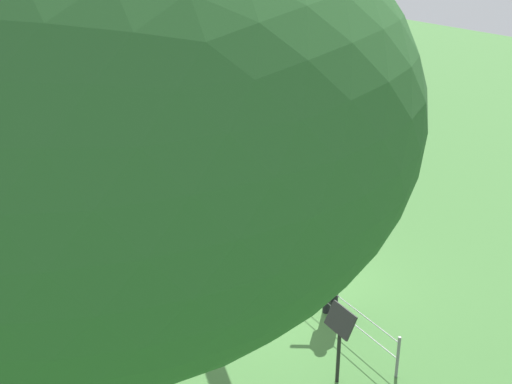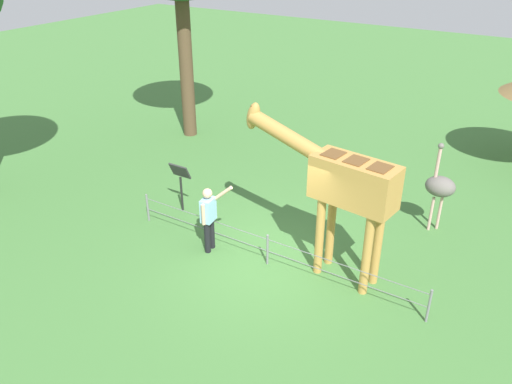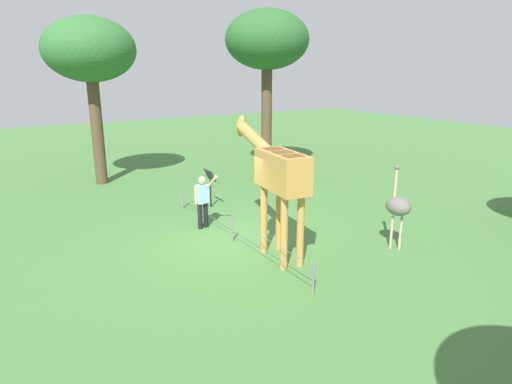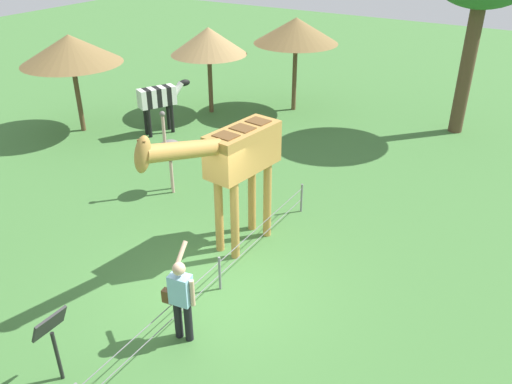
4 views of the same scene
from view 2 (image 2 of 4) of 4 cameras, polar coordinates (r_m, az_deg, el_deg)
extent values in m
plane|color=#427538|center=(11.45, 1.72, -7.64)|extent=(60.00, 60.00, 0.00)
cylinder|color=#BC8942|center=(10.68, 7.18, -4.95)|extent=(0.18, 0.18, 1.81)
cylinder|color=#BC8942|center=(11.00, 8.44, -3.98)|extent=(0.18, 0.18, 1.81)
cylinder|color=#BC8942|center=(10.25, 12.36, -7.01)|extent=(0.18, 0.18, 1.81)
cylinder|color=#BC8942|center=(10.58, 13.51, -5.92)|extent=(0.18, 0.18, 1.81)
cube|color=#BC8942|center=(9.94, 10.98, 1.09)|extent=(1.78, 0.92, 0.90)
cube|color=brown|center=(9.97, 8.73, 4.29)|extent=(0.42, 0.48, 0.02)
cube|color=brown|center=(9.75, 11.22, 3.50)|extent=(0.42, 0.48, 0.02)
cube|color=brown|center=(9.55, 13.82, 2.68)|extent=(0.42, 0.48, 0.02)
cylinder|color=#BC8942|center=(10.48, 3.79, 6.12)|extent=(2.04, 0.58, 0.81)
ellipsoid|color=#BC8942|center=(10.94, -0.31, 8.56)|extent=(0.46, 0.31, 0.69)
cylinder|color=brown|center=(10.84, -0.48, 9.37)|extent=(0.05, 0.05, 0.14)
cylinder|color=brown|center=(10.93, -0.14, 9.54)|extent=(0.05, 0.05, 0.14)
cylinder|color=black|center=(11.69, -5.03, -4.61)|extent=(0.14, 0.14, 0.78)
cylinder|color=black|center=(11.55, -5.51, -5.10)|extent=(0.14, 0.14, 0.78)
cube|color=#8CBFE0|center=(11.28, -5.41, -2.01)|extent=(0.29, 0.39, 0.55)
sphere|color=#D8AD8C|center=(11.08, -5.51, -0.15)|extent=(0.22, 0.22, 0.22)
cylinder|color=#D8AD8C|center=(11.07, -3.72, -0.13)|extent=(0.47, 0.14, 0.43)
cylinder|color=#D8AD8C|center=(11.12, -5.96, -2.55)|extent=(0.08, 0.08, 0.50)
cube|color=brown|center=(11.55, -5.06, -2.22)|extent=(0.15, 0.21, 0.24)
cylinder|color=#CC9E93|center=(12.99, 19.11, -2.32)|extent=(0.07, 0.07, 0.90)
cylinder|color=#CC9E93|center=(13.11, 19.96, -2.19)|extent=(0.07, 0.07, 0.90)
ellipsoid|color=#66605B|center=(12.72, 20.05, 0.59)|extent=(0.70, 0.56, 0.49)
cylinder|color=#CC9E93|center=(12.51, 19.80, 3.00)|extent=(0.08, 0.08, 0.80)
sphere|color=#66605B|center=(12.34, 20.13, 4.89)|extent=(0.14, 0.14, 0.14)
cylinder|color=brown|center=(17.71, -7.86, 13.59)|extent=(0.46, 0.46, 4.70)
cylinder|color=black|center=(13.26, -8.38, -0.20)|extent=(0.06, 0.06, 0.95)
cube|color=#2D2D2D|center=(12.97, -8.58, 2.35)|extent=(0.56, 0.21, 0.38)
cylinder|color=slate|center=(10.17, 18.90, -12.06)|extent=(0.05, 0.05, 0.75)
cylinder|color=slate|center=(11.12, 1.30, -6.50)|extent=(0.05, 0.05, 0.75)
cylinder|color=slate|center=(12.97, -12.10, -1.73)|extent=(0.05, 0.05, 0.75)
cube|color=slate|center=(10.97, 1.32, -5.37)|extent=(7.00, 0.01, 0.01)
cube|color=slate|center=(11.14, 1.30, -6.66)|extent=(7.00, 0.01, 0.01)
camera|label=1|loc=(19.99, -15.32, 26.96)|focal=45.10mm
camera|label=3|loc=(6.24, 87.58, -20.27)|focal=31.08mm
camera|label=4|loc=(11.62, -45.71, 19.61)|focal=36.55mm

